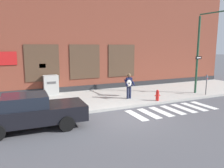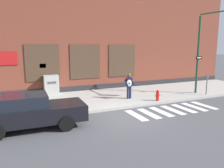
# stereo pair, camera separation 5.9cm
# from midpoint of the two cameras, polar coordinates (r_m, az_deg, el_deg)

# --- Properties ---
(ground_plane) EXTENTS (160.00, 160.00, 0.00)m
(ground_plane) POSITION_cam_midpoint_polar(r_m,az_deg,el_deg) (11.23, 3.53, -8.72)
(ground_plane) COLOR #4C4C51
(sidewalk) EXTENTS (28.00, 5.43, 0.16)m
(sidewalk) POSITION_cam_midpoint_polar(r_m,az_deg,el_deg) (14.81, -3.89, -3.83)
(sidewalk) COLOR #ADAAA3
(sidewalk) RESTS_ON ground
(building_backdrop) EXTENTS (28.00, 4.06, 8.85)m
(building_backdrop) POSITION_cam_midpoint_polar(r_m,az_deg,el_deg) (18.90, -9.16, 12.28)
(building_backdrop) COLOR brown
(building_backdrop) RESTS_ON ground
(crosswalk) EXTENTS (5.20, 1.90, 0.01)m
(crosswalk) POSITION_cam_midpoint_polar(r_m,az_deg,el_deg) (12.93, 15.39, -6.53)
(crosswalk) COLOR silver
(crosswalk) RESTS_ON ground
(red_car) EXTENTS (4.66, 2.10, 1.53)m
(red_car) POSITION_cam_midpoint_polar(r_m,az_deg,el_deg) (10.19, -20.65, -6.76)
(red_car) COLOR black
(red_car) RESTS_ON ground
(busker) EXTENTS (0.71, 0.57, 1.66)m
(busker) POSITION_cam_midpoint_polar(r_m,az_deg,el_deg) (14.33, 4.35, -0.11)
(busker) COLOR #1E233D
(busker) RESTS_ON sidewalk
(traffic_light) EXTENTS (0.64, 2.72, 5.70)m
(traffic_light) POSITION_cam_midpoint_polar(r_m,az_deg,el_deg) (16.45, 24.17, 10.61)
(traffic_light) COLOR #234C33
(traffic_light) RESTS_ON sidewalk
(parking_meter) EXTENTS (0.13, 0.11, 1.44)m
(parking_meter) POSITION_cam_midpoint_polar(r_m,az_deg,el_deg) (16.87, 23.38, 0.60)
(parking_meter) COLOR #47474C
(parking_meter) RESTS_ON sidewalk
(utility_box) EXTENTS (1.01, 0.66, 1.39)m
(utility_box) POSITION_cam_midpoint_polar(r_m,az_deg,el_deg) (16.16, -15.76, -0.23)
(utility_box) COLOR #ADADA8
(utility_box) RESTS_ON sidewalk
(fire_hydrant) EXTENTS (0.38, 0.20, 0.70)m
(fire_hydrant) POSITION_cam_midpoint_polar(r_m,az_deg,el_deg) (14.15, 11.67, -2.91)
(fire_hydrant) COLOR red
(fire_hydrant) RESTS_ON sidewalk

